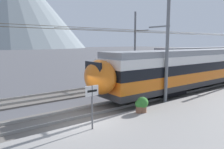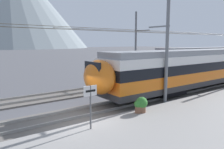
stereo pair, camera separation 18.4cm
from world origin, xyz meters
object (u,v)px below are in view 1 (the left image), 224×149
(catenary_mast_far_side, at_px, (136,45))
(potted_plant_by_shelter, at_px, (139,105))
(train_near_platform, at_px, (221,64))
(catenary_mast_mid, at_px, (166,48))
(platform_sign, at_px, (92,97))
(potted_plant_platform_edge, at_px, (142,104))

(catenary_mast_far_side, xyz_separation_m, potted_plant_by_shelter, (-8.70, -9.71, -3.44))
(train_near_platform, height_order, catenary_mast_far_side, catenary_mast_far_side)
(catenary_mast_mid, relative_size, platform_sign, 18.61)
(catenary_mast_far_side, distance_m, potted_plant_by_shelter, 13.48)
(potted_plant_platform_edge, xyz_separation_m, potted_plant_by_shelter, (-0.24, 0.04, -0.08))
(potted_plant_platform_edge, bearing_deg, potted_plant_by_shelter, 171.58)
(catenary_mast_far_side, bearing_deg, catenary_mast_mid, -121.05)
(train_near_platform, distance_m, platform_sign, 18.13)
(catenary_mast_mid, relative_size, potted_plant_platform_edge, 42.32)
(platform_sign, height_order, potted_plant_platform_edge, platform_sign)
(catenary_mast_mid, bearing_deg, platform_sign, -169.13)
(train_near_platform, height_order, potted_plant_platform_edge, train_near_platform)
(train_near_platform, bearing_deg, catenary_mast_far_side, 127.77)
(catenary_mast_mid, xyz_separation_m, catenary_mast_far_side, (5.30, 8.80, 0.08))
(train_near_platform, relative_size, catenary_mast_far_side, 0.81)
(train_near_platform, relative_size, catenary_mast_mid, 0.81)
(train_near_platform, height_order, potted_plant_by_shelter, train_near_platform)
(catenary_mast_far_side, bearing_deg, platform_sign, -140.38)
(platform_sign, bearing_deg, catenary_mast_far_side, 39.62)
(catenary_mast_far_side, distance_m, platform_sign, 16.07)
(catenary_mast_mid, height_order, potted_plant_platform_edge, catenary_mast_mid)
(catenary_mast_mid, xyz_separation_m, potted_plant_by_shelter, (-3.40, -0.90, -3.36))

